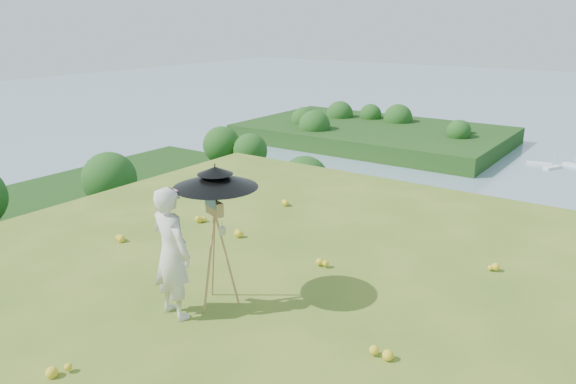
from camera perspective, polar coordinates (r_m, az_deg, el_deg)
The scene contains 7 objects.
ground at distance 7.38m, azimuth 1.77°, elevation -13.55°, with size 14.00×14.00×0.00m, color #436D1F.
peninsula at distance 181.47m, azimuth 8.73°, elevation 6.62°, with size 90.00×60.00×12.00m, color #10340E, non-canonical shape.
wildflowers at distance 7.53m, azimuth 2.84°, elevation -12.35°, with size 10.00×10.50×0.12m, color gold, non-canonical shape.
painter at distance 7.41m, azimuth -11.75°, elevation -6.07°, with size 0.65×0.43×1.78m, color beige.
field_easel at distance 7.61m, azimuth -7.30°, elevation -5.80°, with size 0.62×0.62×1.63m, color #9B7241, non-canonical shape.
sun_umbrella at distance 7.34m, azimuth -7.36°, elevation 0.40°, with size 1.11×1.11×0.66m, color black, non-canonical shape.
painter_cap at distance 7.12m, azimuth -12.16°, elevation 0.14°, with size 0.18×0.22×0.10m, color #E07D7A, non-canonical shape.
Camera 1 is at (3.44, -5.32, 3.77)m, focal length 35.00 mm.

